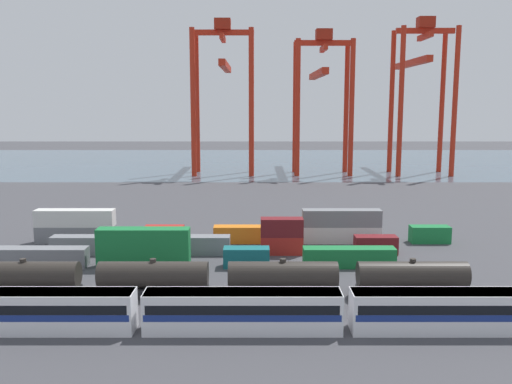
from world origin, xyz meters
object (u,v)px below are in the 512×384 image
object	(u,v)px
shipping_container_13	(254,234)
gantry_crane_central	(323,87)
shipping_container_1	(145,257)
shipping_container_9	(377,245)
gantry_crane_west	(225,81)
passenger_train	(244,309)
gantry_crane_east	(421,80)
shipping_container_14	(342,234)
freight_tank_row	(219,279)

from	to	relation	value
shipping_container_13	gantry_crane_central	distance (m)	96.36
shipping_container_1	shipping_container_9	size ratio (longest dim) A/B	2.00
gantry_crane_west	shipping_container_9	bearing A→B (deg)	-74.38
passenger_train	gantry_crane_west	distance (m)	127.87
passenger_train	shipping_container_13	distance (m)	34.52
passenger_train	gantry_crane_east	bearing A→B (deg)	67.51
gantry_crane_east	shipping_container_14	bearing A→B (deg)	-112.38
freight_tank_row	gantry_crane_east	size ratio (longest dim) A/B	1.18
freight_tank_row	shipping_container_9	bearing A→B (deg)	40.45
passenger_train	shipping_container_14	distance (m)	37.43
freight_tank_row	shipping_container_13	bearing A→B (deg)	81.51
shipping_container_9	shipping_container_14	distance (m)	7.70
shipping_container_14	gantry_crane_east	distance (m)	101.21
shipping_container_1	gantry_crane_west	distance (m)	107.16
shipping_container_13	gantry_crane_west	bearing A→B (deg)	95.95
shipping_container_14	gantry_crane_central	xyz separation A→B (m)	(6.97, 90.67, 25.20)
shipping_container_9	shipping_container_13	bearing A→B (deg)	159.51
freight_tank_row	shipping_container_13	world-z (taller)	freight_tank_row
passenger_train	shipping_container_1	size ratio (longest dim) A/B	4.76
passenger_train	shipping_container_1	xyz separation A→B (m)	(-13.53, 21.28, -0.84)
gantry_crane_west	shipping_container_14	bearing A→B (deg)	-75.63
passenger_train	shipping_container_9	xyz separation A→B (m)	(18.45, 27.89, -0.84)
shipping_container_14	gantry_crane_west	size ratio (longest dim) A/B	0.26
shipping_container_14	shipping_container_9	bearing A→B (deg)	-59.12
gantry_crane_east	passenger_train	bearing A→B (deg)	-112.49
shipping_container_9	gantry_crane_west	size ratio (longest dim) A/B	0.13
gantry_crane_east	shipping_container_1	bearing A→B (deg)	-122.22
gantry_crane_west	shipping_container_13	bearing A→B (deg)	-84.05
freight_tank_row	shipping_container_1	xyz separation A→B (m)	(-10.57, 11.64, -0.77)
gantry_crane_east	gantry_crane_central	bearing A→B (deg)	178.92
passenger_train	gantry_crane_west	world-z (taller)	gantry_crane_west
shipping_container_13	shipping_container_1	bearing A→B (deg)	-137.20
freight_tank_row	gantry_crane_west	xyz separation A→B (m)	(-5.70, 115.22, 26.23)
shipping_container_1	gantry_crane_east	size ratio (longest dim) A/B	0.26
gantry_crane_east	shipping_container_9	bearing A→B (deg)	-108.92
shipping_container_1	gantry_crane_central	xyz separation A→B (m)	(35.00, 103.90, 25.20)
passenger_train	gantry_crane_east	size ratio (longest dim) A/B	1.23
gantry_crane_central	gantry_crane_west	bearing A→B (deg)	-179.41
passenger_train	gantry_crane_central	world-z (taller)	gantry_crane_central
shipping_container_13	shipping_container_14	world-z (taller)	same
passenger_train	gantry_crane_east	xyz separation A→B (m)	(51.59, 124.61, 26.51)
shipping_container_1	shipping_container_13	xyz separation A→B (m)	(14.28, 13.22, 0.00)
shipping_container_1	shipping_container_9	distance (m)	32.66
shipping_container_1	shipping_container_14	xyz separation A→B (m)	(28.02, 13.22, 0.00)
passenger_train	gantry_crane_west	size ratio (longest dim) A/B	1.24
passenger_train	gantry_crane_central	size ratio (longest dim) A/B	1.33
shipping_container_13	gantry_crane_west	xyz separation A→B (m)	(-9.41, 90.36, 27.00)
freight_tank_row	gantry_crane_west	world-z (taller)	gantry_crane_west
passenger_train	gantry_crane_central	xyz separation A→B (m)	(21.46, 125.18, 24.36)
shipping_container_9	passenger_train	bearing A→B (deg)	-123.48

